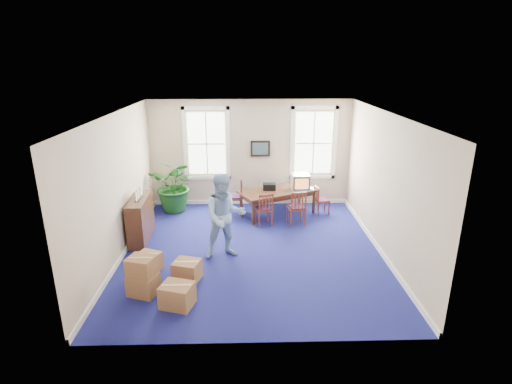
{
  "coord_description": "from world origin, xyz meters",
  "views": [
    {
      "loc": [
        -0.15,
        -8.52,
        4.3
      ],
      "look_at": [
        0.1,
        0.6,
        1.25
      ],
      "focal_mm": 28.0,
      "sensor_mm": 36.0,
      "label": 1
    }
  ],
  "objects_px": {
    "conference_table": "(278,202)",
    "crt_tv": "(300,182)",
    "chair_near_left": "(264,208)",
    "potted_plant": "(175,186)",
    "cardboard_boxes": "(154,272)",
    "credenza": "(141,219)",
    "man": "(225,217)"
  },
  "relations": [
    {
      "from": "conference_table",
      "to": "chair_near_left",
      "type": "xyz_separation_m",
      "value": [
        -0.44,
        -0.74,
        0.09
      ]
    },
    {
      "from": "conference_table",
      "to": "cardboard_boxes",
      "type": "relative_size",
      "value": 1.52
    },
    {
      "from": "crt_tv",
      "to": "potted_plant",
      "type": "relative_size",
      "value": 0.35
    },
    {
      "from": "credenza",
      "to": "crt_tv",
      "type": "bearing_deg",
      "value": 20.26
    },
    {
      "from": "cardboard_boxes",
      "to": "chair_near_left",
      "type": "bearing_deg",
      "value": 55.16
    },
    {
      "from": "credenza",
      "to": "potted_plant",
      "type": "relative_size",
      "value": 0.87
    },
    {
      "from": "crt_tv",
      "to": "credenza",
      "type": "height_order",
      "value": "crt_tv"
    },
    {
      "from": "man",
      "to": "potted_plant",
      "type": "distance_m",
      "value": 3.36
    },
    {
      "from": "credenza",
      "to": "cardboard_boxes",
      "type": "bearing_deg",
      "value": -72.21
    },
    {
      "from": "man",
      "to": "cardboard_boxes",
      "type": "height_order",
      "value": "man"
    },
    {
      "from": "crt_tv",
      "to": "potted_plant",
      "type": "distance_m",
      "value": 3.64
    },
    {
      "from": "potted_plant",
      "to": "man",
      "type": "bearing_deg",
      "value": -61.76
    },
    {
      "from": "man",
      "to": "credenza",
      "type": "bearing_deg",
      "value": 142.61
    },
    {
      "from": "man",
      "to": "cardboard_boxes",
      "type": "bearing_deg",
      "value": -146.15
    },
    {
      "from": "potted_plant",
      "to": "cardboard_boxes",
      "type": "xyz_separation_m",
      "value": [
        0.28,
        -4.35,
        -0.38
      ]
    },
    {
      "from": "chair_near_left",
      "to": "cardboard_boxes",
      "type": "xyz_separation_m",
      "value": [
        -2.25,
        -3.24,
        -0.05
      ]
    },
    {
      "from": "chair_near_left",
      "to": "man",
      "type": "bearing_deg",
      "value": 48.02
    },
    {
      "from": "man",
      "to": "potted_plant",
      "type": "bearing_deg",
      "value": 105.12
    },
    {
      "from": "credenza",
      "to": "potted_plant",
      "type": "distance_m",
      "value": 2.08
    },
    {
      "from": "potted_plant",
      "to": "cardboard_boxes",
      "type": "distance_m",
      "value": 4.37
    },
    {
      "from": "crt_tv",
      "to": "credenza",
      "type": "xyz_separation_m",
      "value": [
        -4.17,
        -1.67,
        -0.43
      ]
    },
    {
      "from": "conference_table",
      "to": "chair_near_left",
      "type": "bearing_deg",
      "value": -145.77
    },
    {
      "from": "crt_tv",
      "to": "credenza",
      "type": "distance_m",
      "value": 4.51
    },
    {
      "from": "conference_table",
      "to": "crt_tv",
      "type": "distance_m",
      "value": 0.88
    },
    {
      "from": "crt_tv",
      "to": "credenza",
      "type": "bearing_deg",
      "value": -160.0
    },
    {
      "from": "conference_table",
      "to": "cardboard_boxes",
      "type": "distance_m",
      "value": 4.81
    },
    {
      "from": "conference_table",
      "to": "potted_plant",
      "type": "bearing_deg",
      "value": 148.1
    },
    {
      "from": "credenza",
      "to": "cardboard_boxes",
      "type": "relative_size",
      "value": 0.96
    },
    {
      "from": "conference_table",
      "to": "chair_near_left",
      "type": "relative_size",
      "value": 2.35
    },
    {
      "from": "chair_near_left",
      "to": "credenza",
      "type": "xyz_separation_m",
      "value": [
        -3.08,
        -0.88,
        0.08
      ]
    },
    {
      "from": "conference_table",
      "to": "potted_plant",
      "type": "xyz_separation_m",
      "value": [
        -2.98,
        0.37,
        0.41
      ]
    },
    {
      "from": "potted_plant",
      "to": "conference_table",
      "type": "bearing_deg",
      "value": -7.09
    }
  ]
}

